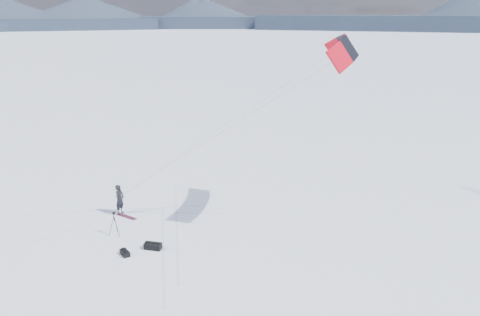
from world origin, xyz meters
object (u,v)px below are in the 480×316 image
Objects in this scene: tripod at (114,220)px; gear_bag_a at (153,246)px; snowboard at (126,216)px; gear_bag_b at (125,253)px; snowkiter at (121,214)px.

tripod reaches higher than gear_bag_a.
gear_bag_a is at bearing -26.04° from snowboard.
tripod is 1.42× the size of gear_bag_a.
gear_bag_b is at bearing -27.58° from tripod.
snowboard is at bearing 126.64° from tripod.
tripod is at bearing -57.11° from snowboard.
gear_bag_b is at bearing -43.95° from snowboard.
gear_bag_a is (2.90, -0.20, -0.72)m from tripod.
snowkiter is 1.26× the size of snowboard.
snowkiter is at bearing 135.29° from tripod.
gear_bag_b is at bearing -145.30° from snowkiter.
gear_bag_b is (2.07, -1.43, -0.76)m from tripod.
gear_bag_a reaches higher than snowboard.
gear_bag_b is at bearing -141.56° from gear_bag_a.
snowboard is 4.82m from gear_bag_b.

